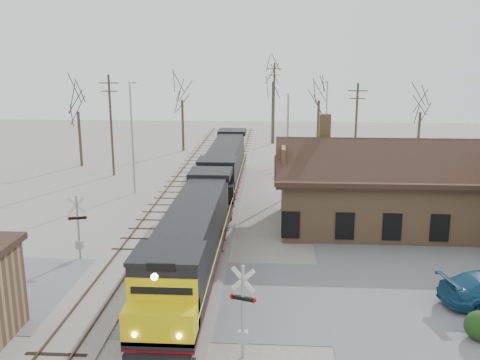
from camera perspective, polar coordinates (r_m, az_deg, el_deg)
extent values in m
plane|color=#A6A095|center=(28.35, -5.62, -12.16)|extent=(140.00, 140.00, 0.00)
cube|color=slate|center=(28.34, -5.62, -12.14)|extent=(60.00, 9.00, 0.03)
cube|color=#A6A095|center=(42.21, -2.40, -3.24)|extent=(3.40, 90.00, 0.12)
cube|color=#473323|center=(42.26, -3.37, -3.07)|extent=(0.08, 90.00, 0.14)
cube|color=#473323|center=(42.12, -1.43, -3.11)|extent=(0.08, 90.00, 0.14)
cube|color=#A6A095|center=(42.91, -8.39, -3.09)|extent=(3.40, 90.00, 0.12)
cube|color=#473323|center=(43.03, -9.33, -2.93)|extent=(0.08, 90.00, 0.14)
cube|color=#473323|center=(42.74, -7.46, -2.98)|extent=(0.08, 90.00, 0.14)
cube|color=#9B7650|center=(39.33, 14.77, -2.02)|extent=(14.00, 8.00, 4.00)
cube|color=black|center=(38.83, 14.96, 0.97)|extent=(15.20, 9.20, 0.30)
cube|color=black|center=(36.43, 15.74, 1.71)|extent=(15.00, 4.71, 2.66)
cube|color=black|center=(40.85, 14.43, 3.05)|extent=(15.00, 4.71, 2.66)
cube|color=#9B7650|center=(39.23, 9.02, 5.40)|extent=(0.80, 0.80, 2.20)
cube|color=black|center=(24.81, -7.07, -14.83)|extent=(2.38, 3.80, 0.95)
cube|color=black|center=(36.03, -3.47, -5.48)|extent=(2.38, 3.80, 0.95)
cube|color=black|center=(30.02, -4.94, -7.96)|extent=(2.85, 19.02, 0.33)
cube|color=maroon|center=(30.10, -4.93, -8.33)|extent=(2.87, 19.02, 0.11)
cube|color=black|center=(30.63, -4.67, -4.58)|extent=(2.47, 13.79, 2.66)
cube|color=black|center=(23.07, -7.62, -10.94)|extent=(2.85, 2.66, 2.66)
cube|color=yellow|center=(22.01, -8.39, -14.59)|extent=(2.85, 1.71, 1.33)
cylinder|color=#FFF2CC|center=(20.27, -9.12, -10.17)|extent=(0.27, 0.10, 0.27)
cube|color=black|center=(42.81, -2.30, -2.35)|extent=(2.38, 3.80, 0.95)
cube|color=black|center=(54.75, -0.98, 1.21)|extent=(2.38, 3.80, 0.95)
cube|color=black|center=(48.57, -1.56, 0.52)|extent=(2.85, 19.02, 0.33)
cube|color=maroon|center=(48.62, -1.56, 0.28)|extent=(2.87, 19.02, 0.11)
cube|color=black|center=(49.42, -1.45, 2.49)|extent=(2.47, 13.79, 2.66)
cube|color=black|center=(41.42, -2.45, 0.30)|extent=(2.85, 2.66, 2.66)
cube|color=black|center=(40.06, -2.68, -1.36)|extent=(2.85, 1.71, 1.33)
cube|color=black|center=(39.54, -2.81, -3.72)|extent=(2.66, 0.25, 0.95)
cylinder|color=#A5A8AD|center=(22.27, 0.33, -13.90)|extent=(0.14, 0.14, 4.02)
cube|color=silver|center=(21.66, 0.33, -10.59)|extent=(1.01, 0.37, 1.05)
cube|color=silver|center=(21.66, 0.33, -10.59)|extent=(1.01, 0.37, 1.05)
cube|color=black|center=(22.00, 0.33, -12.50)|extent=(0.91, 0.43, 0.15)
cylinder|color=#B20C0C|center=(22.15, -0.78, -12.31)|extent=(0.25, 0.15, 0.24)
cylinder|color=#B20C0C|center=(21.86, 1.46, -12.69)|extent=(0.25, 0.15, 0.24)
cube|color=#A5A8AD|center=(22.81, 0.32, -16.36)|extent=(0.40, 0.30, 0.50)
cylinder|color=#A5A8AD|center=(33.60, -16.88, -4.87)|extent=(0.14, 0.14, 3.96)
cube|color=silver|center=(33.20, -17.04, -2.59)|extent=(1.02, 0.29, 1.04)
cube|color=silver|center=(33.20, -17.04, -2.59)|extent=(1.02, 0.29, 1.04)
cube|color=black|center=(33.43, -16.95, -3.90)|extent=(0.90, 0.36, 0.15)
cylinder|color=#B20C0C|center=(33.37, -16.19, -3.87)|extent=(0.25, 0.13, 0.24)
cylinder|color=#B20C0C|center=(33.48, -17.71, -3.92)|extent=(0.25, 0.13, 0.24)
cube|color=#A5A8AD|center=(33.95, -16.75, -6.61)|extent=(0.40, 0.30, 0.50)
sphere|color=#193210|center=(26.25, 24.20, -14.00)|extent=(1.31, 1.31, 1.31)
cylinder|color=#A5A8AD|center=(47.37, -11.43, 4.35)|extent=(0.18, 0.18, 9.76)
cylinder|color=#A5A8AD|center=(47.73, -11.42, 10.20)|extent=(0.12, 1.80, 0.12)
cube|color=#A5A8AD|center=(48.51, -11.17, 10.14)|extent=(0.25, 0.50, 0.12)
cylinder|color=#A5A8AD|center=(45.03, 5.07, 3.53)|extent=(0.18, 0.18, 8.89)
cylinder|color=#A5A8AD|center=(45.38, 5.16, 9.14)|extent=(0.12, 1.80, 0.12)
cube|color=#A5A8AD|center=(46.18, 5.13, 9.10)|extent=(0.25, 0.50, 0.12)
cylinder|color=#A5A8AD|center=(63.51, 9.18, 6.36)|extent=(0.18, 0.18, 8.90)
cylinder|color=#A5A8AD|center=(64.02, 9.26, 10.33)|extent=(0.12, 1.80, 0.12)
cube|color=#A5A8AD|center=(64.82, 9.18, 10.28)|extent=(0.25, 0.50, 0.12)
cylinder|color=#382D23|center=(54.81, -13.57, 5.62)|extent=(0.24, 0.24, 10.04)
cube|color=#382D23|center=(54.41, -13.82, 10.02)|extent=(2.00, 0.10, 0.10)
cube|color=#382D23|center=(54.46, -13.78, 9.18)|extent=(1.60, 0.10, 0.10)
cylinder|color=#382D23|center=(72.53, 3.64, 8.13)|extent=(0.24, 0.24, 10.76)
cube|color=#382D23|center=(72.23, 3.69, 11.75)|extent=(2.00, 0.10, 0.10)
cube|color=#382D23|center=(72.26, 3.68, 11.12)|extent=(1.60, 0.10, 0.10)
cylinder|color=#382D23|center=(57.17, 12.26, 5.53)|extent=(0.24, 0.24, 9.10)
cube|color=#382D23|center=(56.78, 12.45, 9.28)|extent=(2.00, 0.10, 0.10)
cube|color=#382D23|center=(56.84, 12.41, 8.48)|extent=(1.60, 0.10, 0.10)
cylinder|color=#382D23|center=(60.69, -16.70, 4.22)|extent=(0.32, 0.32, 5.94)
cylinder|color=#382D23|center=(67.53, -6.12, 5.79)|extent=(0.32, 0.32, 6.36)
cylinder|color=#382D23|center=(72.43, 3.50, 7.13)|extent=(0.32, 0.32, 8.27)
cylinder|color=#382D23|center=(67.13, 8.31, 5.69)|extent=(0.32, 0.32, 6.38)
cylinder|color=#382D23|center=(66.20, 18.51, 4.57)|extent=(0.32, 0.32, 5.36)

